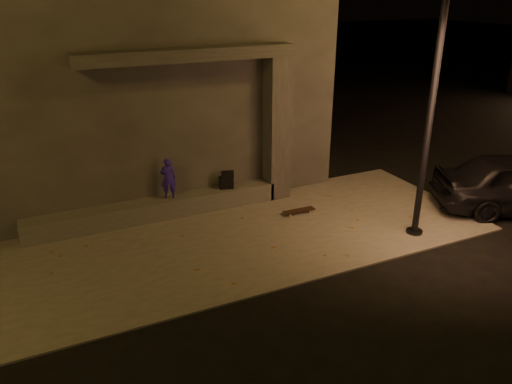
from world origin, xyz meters
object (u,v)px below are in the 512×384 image
skateboard (299,211)px  backpack (226,182)px  street_lamp_0 (440,43)px  skateboarder (168,178)px  column (277,129)px

skateboard → backpack: bearing=139.4°
backpack → street_lamp_0: (3.23, -3.24, 3.50)m
backpack → street_lamp_0: size_ratio=0.07×
skateboard → skateboarder: bearing=157.8°
column → skateboard: column is taller
skateboarder → backpack: skateboarder is taller
skateboarder → street_lamp_0: street_lamp_0 is taller
column → backpack: bearing=180.0°
street_lamp_0 → skateboarder: bearing=145.3°
skateboarder → street_lamp_0: 6.53m
column → street_lamp_0: 4.39m
skateboard → street_lamp_0: 4.87m
street_lamp_0 → backpack: bearing=134.9°
column → street_lamp_0: bearing=-60.6°
skateboard → street_lamp_0: (1.84, -1.99, 4.04)m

